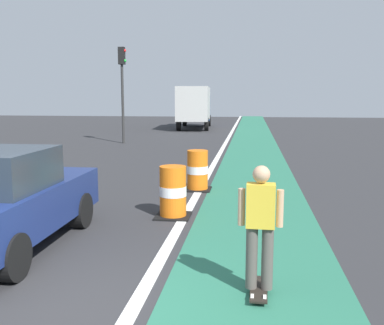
{
  "coord_description": "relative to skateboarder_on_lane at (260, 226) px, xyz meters",
  "views": [
    {
      "loc": [
        2.27,
        -4.7,
        2.55
      ],
      "look_at": [
        1.0,
        4.79,
        1.1
      ],
      "focal_mm": 41.3,
      "sensor_mm": 36.0,
      "label": 1
    }
  ],
  "objects": [
    {
      "name": "delivery_truck_down_block",
      "position": [
        -4.59,
        29.11,
        0.94
      ],
      "size": [
        2.75,
        7.72,
        3.23
      ],
      "color": "beige",
      "rests_on": "ground"
    },
    {
      "name": "bike_lane_strip",
      "position": [
        -0.01,
        11.21,
        -0.91
      ],
      "size": [
        2.5,
        80.0,
        0.01
      ],
      "primitive_type": "cube",
      "color": "#286B51",
      "rests_on": "ground"
    },
    {
      "name": "skateboarder_on_lane",
      "position": [
        0.0,
        0.0,
        0.0
      ],
      "size": [
        0.57,
        0.81,
        1.69
      ],
      "color": "black",
      "rests_on": "ground"
    },
    {
      "name": "traffic_light_corner",
      "position": [
        -7.0,
        17.7,
        2.59
      ],
      "size": [
        0.41,
        0.32,
        5.1
      ],
      "color": "#2D2D2D",
      "rests_on": "ground"
    },
    {
      "name": "parked_sedan_nearest",
      "position": [
        -4.22,
        1.17,
        -0.08
      ],
      "size": [
        1.94,
        4.11,
        1.7
      ],
      "color": "navy",
      "rests_on": "ground"
    },
    {
      "name": "traffic_barrel_mid",
      "position": [
        -1.56,
        6.26,
        -0.38
      ],
      "size": [
        0.73,
        0.73,
        1.09
      ],
      "color": "orange",
      "rests_on": "ground"
    },
    {
      "name": "lane_divider_stripe",
      "position": [
        -1.51,
        11.21,
        -0.91
      ],
      "size": [
        0.2,
        80.0,
        0.01
      ],
      "primitive_type": "cube",
      "color": "silver",
      "rests_on": "ground"
    },
    {
      "name": "ground_plane",
      "position": [
        -2.41,
        -0.79,
        -0.91
      ],
      "size": [
        100.0,
        100.0,
        0.0
      ],
      "primitive_type": "plane",
      "color": "#2D2D30"
    },
    {
      "name": "traffic_barrel_front",
      "position": [
        -1.75,
        3.49,
        -0.38
      ],
      "size": [
        0.73,
        0.73,
        1.09
      ],
      "color": "orange",
      "rests_on": "ground"
    }
  ]
}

